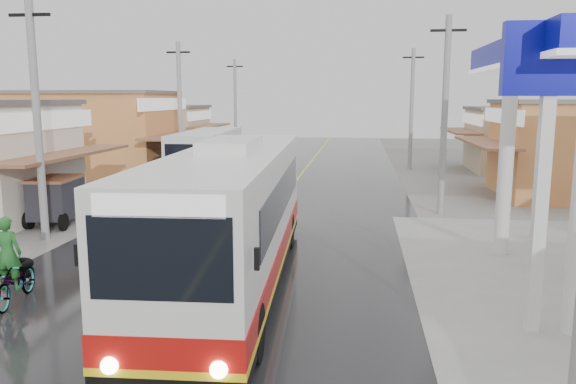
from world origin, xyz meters
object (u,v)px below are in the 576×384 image
object	(u,v)px
cyclist	(14,275)
tricycle_near	(56,198)
coach_bus	(233,216)
tyre_stack	(17,268)
second_bus	(207,157)

from	to	relation	value
cyclist	tricycle_near	bearing A→B (deg)	104.60
cyclist	tricycle_near	world-z (taller)	cyclist
coach_bus	cyclist	xyz separation A→B (m)	(-4.79, -1.95, -1.11)
tyre_stack	coach_bus	bearing A→B (deg)	0.50
coach_bus	second_bus	distance (m)	17.02
coach_bus	cyclist	size ratio (longest dim) A/B	5.70
cyclist	coach_bus	bearing A→B (deg)	13.34
second_bus	tyre_stack	xyz separation A→B (m)	(-0.85, -16.27, -1.38)
tricycle_near	tyre_stack	size ratio (longest dim) A/B	2.80
cyclist	second_bus	bearing A→B (deg)	82.29
second_bus	tyre_stack	distance (m)	16.36
second_bus	tricycle_near	size ratio (longest dim) A/B	3.79
tricycle_near	tyre_stack	xyz separation A→B (m)	(2.24, -6.03, -0.82)
tyre_stack	second_bus	bearing A→B (deg)	87.01
second_bus	tricycle_near	distance (m)	10.72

